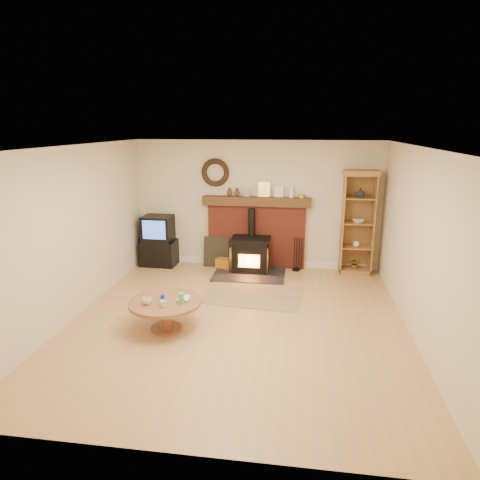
% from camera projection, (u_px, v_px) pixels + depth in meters
% --- Properties ---
extents(ground, '(5.50, 5.50, 0.00)m').
position_uv_depth(ground, '(237.00, 322.00, 6.49)').
color(ground, tan).
rests_on(ground, ground).
extents(room_shell, '(5.02, 5.52, 2.61)m').
position_uv_depth(room_shell, '(237.00, 209.00, 6.13)').
color(room_shell, beige).
rests_on(room_shell, ground).
extents(chimney_breast, '(2.20, 0.22, 1.78)m').
position_uv_depth(chimney_breast, '(256.00, 229.00, 8.83)').
color(chimney_breast, maroon).
rests_on(chimney_breast, ground).
extents(wood_stove, '(1.40, 1.00, 1.27)m').
position_uv_depth(wood_stove, '(250.00, 256.00, 8.58)').
color(wood_stove, black).
rests_on(wood_stove, ground).
extents(area_rug, '(1.77, 1.30, 0.01)m').
position_uv_depth(area_rug, '(253.00, 295.00, 7.49)').
color(area_rug, brown).
rests_on(area_rug, ground).
extents(tv_unit, '(0.73, 0.53, 1.06)m').
position_uv_depth(tv_unit, '(158.00, 242.00, 8.99)').
color(tv_unit, black).
rests_on(tv_unit, ground).
extents(curio_cabinet, '(0.66, 0.48, 2.06)m').
position_uv_depth(curio_cabinet, '(357.00, 223.00, 8.38)').
color(curio_cabinet, '#975B31').
rests_on(curio_cabinet, ground).
extents(firelog_box, '(0.40, 0.31, 0.22)m').
position_uv_depth(firelog_box, '(225.00, 264.00, 8.83)').
color(firelog_box, yellow).
rests_on(firelog_box, ground).
extents(leaning_painting, '(0.53, 0.14, 0.63)m').
position_uv_depth(leaning_painting, '(216.00, 252.00, 8.95)').
color(leaning_painting, black).
rests_on(leaning_painting, ground).
extents(fire_tools, '(0.19, 0.16, 0.70)m').
position_uv_depth(fire_tools, '(297.00, 263.00, 8.72)').
color(fire_tools, black).
rests_on(fire_tools, ground).
extents(coffee_table, '(1.04, 1.04, 0.60)m').
position_uv_depth(coffee_table, '(165.00, 306.00, 6.15)').
color(coffee_table, brown).
rests_on(coffee_table, ground).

